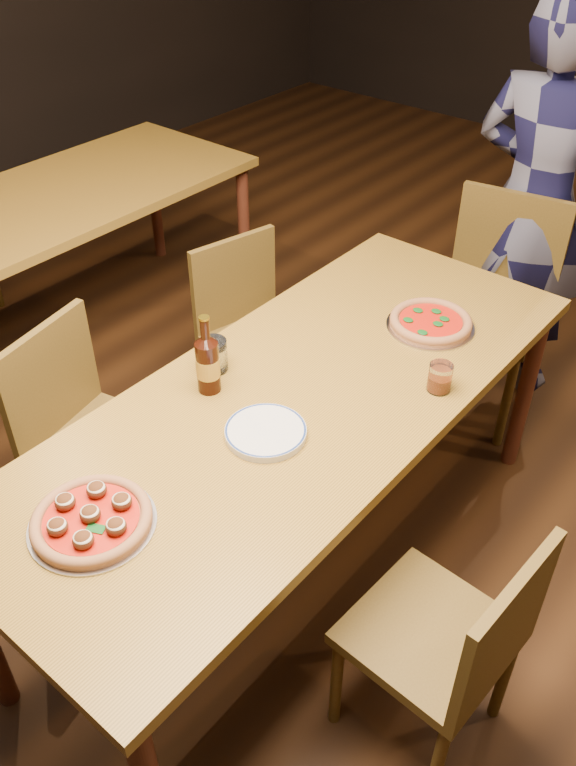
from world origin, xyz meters
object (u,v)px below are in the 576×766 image
Objects in this scene: chair_main_nw at (105,444)px; plate_stack at (266,432)px; table_main at (299,413)px; water_glass at (214,355)px; table_left at (38,218)px; diner at (534,204)px; chair_main_e at (430,632)px; amber_glass at (440,377)px; pizza_meatball at (91,519)px; beer_bottle at (208,365)px; chair_main_sw at (261,341)px; chair_end at (485,312)px; pizza_margherita at (431,322)px.

plate_stack is (0.62, 0.11, 0.33)m from chair_main_nw.
water_glass is (-0.27, -0.07, 0.12)m from table_main.
water_glass is (1.43, -0.37, 0.12)m from table_left.
diner is at bearing 90.63° from plate_stack.
table_left is 2.31× the size of chair_main_nw.
chair_main_e is 0.50× the size of diner.
chair_main_nw is 9.94× the size of amber_glass.
chair_main_e is at bearing -57.47° from amber_glass.
diner is at bearing -157.64° from chair_main_e.
chair_main_nw reaches higher than pizza_meatball.
amber_glass is at bearing 39.50° from beer_bottle.
chair_main_sw reaches higher than pizza_meatball.
water_glass is at bearing 85.76° from diner.
beer_bottle is at bearing -79.36° from chair_main_nw.
chair_end is (-0.58, 1.38, 0.06)m from chair_main_e.
pizza_meatball is (0.51, -0.40, 0.34)m from chair_main_nw.
chair_end is at bearing 75.87° from water_glass.
plate_stack is (0.04, -0.20, 0.08)m from table_main.
table_left is 1.21× the size of diner.
chair_main_nw is at bearing -142.17° from water_glass.
chair_main_sw is at bearing 139.88° from table_main.
pizza_margherita is 0.94m from diner.
table_left is 22.97× the size of amber_glass.
pizza_margherita is (0.68, 0.85, 0.34)m from chair_main_nw.
amber_glass is at bearing 69.48° from pizza_meatball.
amber_glass is at bearing -83.24° from chair_end.
beer_bottle reaches higher than chair_main_sw.
plate_stack is at bearing -77.66° from table_main.
chair_main_sw is 0.91m from chair_end.
table_main is 0.82m from chair_main_sw.
amber_glass is (-0.32, 0.50, 0.38)m from chair_main_e.
table_main is 1.18m from chair_end.
amber_glass is (0.36, 0.97, 0.02)m from pizza_meatball.
beer_bottle is (0.38, -0.65, 0.43)m from chair_main_sw.
table_main is at bearing -106.56° from chair_main_e.
pizza_meatball is (-0.68, -0.48, 0.36)m from chair_main_e.
water_glass reaches higher than plate_stack.
table_main is 2.43× the size of chair_main_sw.
amber_glass is at bearing 61.46° from plate_stack.
diner is at bearing 87.65° from pizza_meatball.
water_glass reaches higher than pizza_margherita.
beer_bottle is at bearing -91.81° from chair_main_e.
water_glass is at bearing -64.61° from chair_main_nw.
amber_glass is at bearing 42.59° from table_main.
amber_glass is (0.87, 0.58, 0.36)m from chair_main_nw.
beer_bottle is at bearing 169.47° from plate_stack.
diner is (1.72, 1.18, 0.15)m from table_left.
table_main is 0.42m from amber_glass.
table_main is 0.31m from beer_bottle.
diner is at bearing -31.05° from chair_main_nw.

